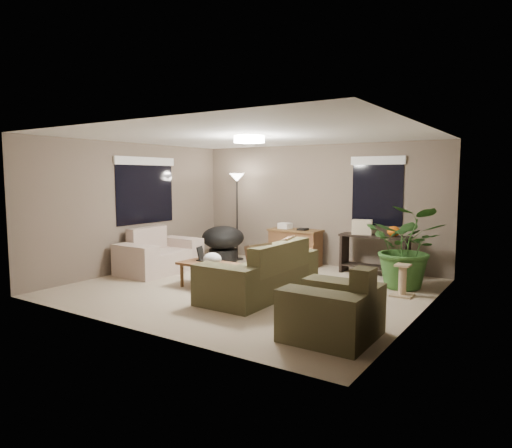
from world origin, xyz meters
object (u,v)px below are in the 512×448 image
Objects in this scene: papasan_chair at (223,241)px; cat_scratching_post at (402,282)px; houseplant at (408,256)px; floor_lamp at (237,188)px; armchair at (333,312)px; loveseat at (159,256)px; main_sofa at (263,276)px; coffee_table at (209,266)px; console_table at (374,252)px; desk at (295,247)px.

cat_scratching_post is (3.97, -0.63, -0.25)m from papasan_chair.
floor_lamp is at bearing 171.34° from houseplant.
papasan_chair is at bearing 142.67° from armchair.
papasan_chair is (0.52, 1.38, 0.17)m from loveseat.
papasan_chair is at bearing 178.87° from houseplant.
cat_scratching_post is at bearing 30.98° from main_sofa.
main_sofa is 1.58× the size of houseplant.
papasan_chair is 1.24m from floor_lamp.
coffee_table is at bearing -58.78° from papasan_chair.
loveseat is 1.49m from papasan_chair.
cat_scratching_post is at bearing -55.30° from console_table.
cat_scratching_post is (4.49, 0.76, -0.08)m from loveseat.
coffee_table is at bearing -15.99° from loveseat.
coffee_table is 2.17m from papasan_chair.
coffee_table is at bearing -147.27° from houseplant.
papasan_chair is (-2.11, 1.74, 0.17)m from main_sofa.
cat_scratching_post is (0.08, -0.55, -0.33)m from houseplant.
main_sofa is 2.16m from cat_scratching_post.
floor_lamp reaches higher than coffee_table.
console_table is (-0.74, 3.57, 0.14)m from armchair.
floor_lamp reaches higher than cat_scratching_post.
armchair reaches higher than papasan_chair.
armchair is 0.91× the size of desk.
main_sofa is 2.00× the size of desk.
armchair is at bearing -34.49° from main_sofa.
loveseat is 1.15× the size of houseplant.
cat_scratching_post is at bearing 86.24° from armchair.
papasan_chair is (-1.12, 1.85, 0.11)m from coffee_table.
papasan_chair is 1.94× the size of cat_scratching_post.
desk is at bearing 46.91° from loveseat.
desk is at bearing 163.58° from houseplant.
houseplant is at bearing -8.66° from floor_lamp.
floor_lamp is (-1.12, 2.37, 1.24)m from coffee_table.
loveseat reaches higher than console_table.
coffee_table is (1.64, -0.47, 0.06)m from loveseat.
coffee_table is 1.03× the size of papasan_chair.
main_sofa is 2.74m from papasan_chair.
main_sofa is 1.69× the size of console_table.
console_table is at bearing 101.68° from armchair.
coffee_table is 2.53m from desk.
houseplant is (1.77, 1.66, 0.25)m from main_sofa.
papasan_chair is at bearing -168.00° from console_table.
armchair reaches higher than console_table.
desk reaches higher than cat_scratching_post.
coffee_table is 3.29m from houseplant.
console_table is (3.60, 2.04, 0.14)m from loveseat.
loveseat is 4.60m from armchair.
loveseat is 4.60m from houseplant.
loveseat is at bearing -150.48° from console_table.
main_sofa reaches higher than console_table.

